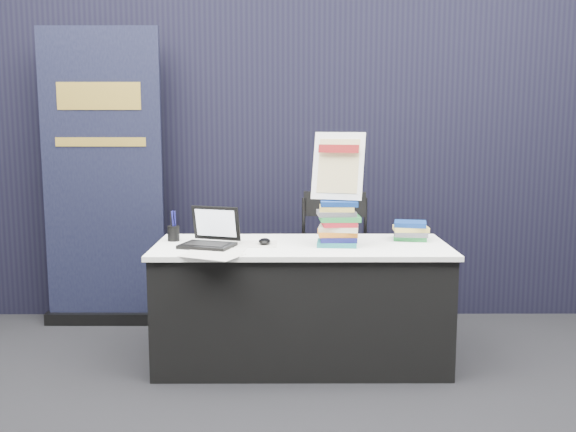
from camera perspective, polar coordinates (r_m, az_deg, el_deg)
The scene contains 15 objects.
floor at distance 3.64m, azimuth 1.38°, elevation -15.87°, with size 8.00×8.00×0.00m, color black.
wall_back at distance 7.33m, azimuth 0.55°, elevation 10.30°, with size 8.00×0.02×3.50m, color #B4B2AA.
drape_partition at distance 4.93m, azimuth 0.91°, elevation 4.90°, with size 6.00×0.08×2.40m, color black.
display_table at distance 4.03m, azimuth 1.18°, elevation -7.76°, with size 1.80×0.75×0.75m.
laptop at distance 3.91m, azimuth -7.13°, elevation -1.86°, with size 0.36×0.33×0.23m.
mouse at distance 3.94m, azimuth -2.10°, elevation -2.27°, with size 0.07×0.12×0.04m, color black.
brochure_left at distance 3.74m, azimuth -6.43°, elevation -3.16°, with size 0.32×0.23×0.00m, color silver.
brochure_mid at distance 3.64m, azimuth -6.79°, elevation -3.49°, with size 0.32×0.23×0.00m, color silver.
brochure_right at distance 3.95m, azimuth -3.25°, elevation -2.50°, with size 0.31×0.22×0.00m, color silver.
pen_cup at distance 4.11m, azimuth -10.14°, elevation -1.53°, with size 0.08×0.08×0.10m, color black.
book_stack_tall at distance 3.90m, azimuth 4.46°, elevation -0.63°, with size 0.23×0.18×0.28m.
book_stack_short at distance 4.15m, azimuth 10.73°, elevation -1.31°, with size 0.22×0.18×0.12m.
info_sign at distance 3.89m, azimuth 4.48°, elevation 4.39°, with size 0.33×0.21×0.42m.
pullup_banner at distance 4.86m, azimuth -16.09°, elevation 1.71°, with size 0.92×0.11×2.17m.
stacking_chair at distance 4.39m, azimuth 4.30°, elevation -3.92°, with size 0.50×0.51×1.01m.
Camera 1 is at (-0.10, -3.32, 1.49)m, focal length 40.00 mm.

